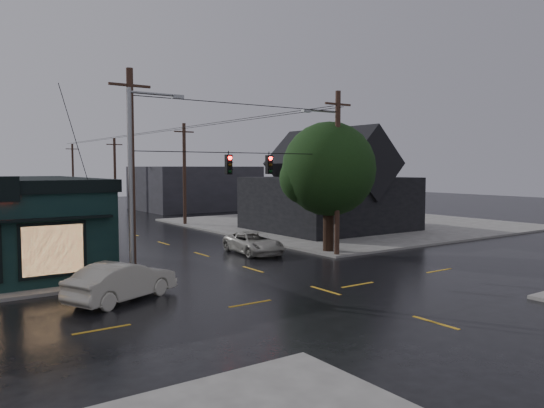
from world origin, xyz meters
TOP-DOWN VIEW (x-y plane):
  - ground_plane at (0.00, 0.00)m, footprint 160.00×160.00m
  - sidewalk_ne at (20.00, 20.00)m, footprint 28.00×28.00m
  - ne_building at (15.00, 17.00)m, footprint 12.60×11.60m
  - corner_tree at (7.00, 7.86)m, footprint 6.03×6.03m
  - utility_pole_nw at (-6.50, 6.50)m, footprint 2.00×0.32m
  - utility_pole_ne at (6.50, 6.50)m, footprint 2.00×0.32m
  - utility_pole_far_a at (6.50, 28.00)m, footprint 2.00×0.32m
  - utility_pole_far_b at (6.50, 48.00)m, footprint 2.00×0.32m
  - utility_pole_far_c at (6.50, 68.00)m, footprint 2.00×0.32m
  - span_signal_assembly at (0.10, 6.50)m, footprint 13.00×0.48m
  - streetlight_nw at (-6.80, 5.80)m, footprint 5.40×0.30m
  - streetlight_ne at (7.00, 7.20)m, footprint 5.40×0.30m
  - bg_building_east at (16.00, 45.00)m, footprint 14.00×12.00m
  - sedan_cream at (-8.08, 3.48)m, footprint 5.19×3.63m
  - suv_silver at (2.87, 10.38)m, footprint 2.73×5.19m

SIDE VIEW (x-z plane):
  - ground_plane at x=0.00m, z-range 0.00..0.00m
  - utility_pole_nw at x=-6.50m, z-range -5.08..5.08m
  - utility_pole_ne at x=6.50m, z-range -5.08..5.08m
  - utility_pole_far_a at x=6.50m, z-range -4.83..4.83m
  - utility_pole_far_b at x=6.50m, z-range -4.58..4.58m
  - utility_pole_far_c at x=6.50m, z-range -4.58..4.58m
  - streetlight_nw at x=-6.80m, z-range -4.58..4.58m
  - streetlight_ne at x=7.00m, z-range -4.58..4.58m
  - sidewalk_ne at x=20.00m, z-range 0.00..0.15m
  - suv_silver at x=2.87m, z-range 0.00..1.39m
  - sedan_cream at x=-8.08m, z-range 0.00..1.62m
  - bg_building_east at x=16.00m, z-range 0.00..5.60m
  - ne_building at x=15.00m, z-range 0.09..8.85m
  - corner_tree at x=7.00m, z-range 1.25..9.53m
  - span_signal_assembly at x=0.10m, z-range 5.08..6.31m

